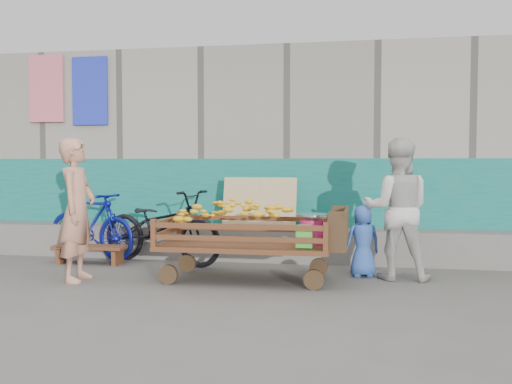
% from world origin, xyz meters
% --- Properties ---
extents(ground, '(80.00, 80.00, 0.00)m').
position_xyz_m(ground, '(0.00, 0.00, 0.00)').
color(ground, '#53524C').
rests_on(ground, ground).
extents(building_wall, '(12.00, 3.50, 3.00)m').
position_xyz_m(building_wall, '(-0.00, 4.05, 1.47)').
color(building_wall, gray).
rests_on(building_wall, ground).
extents(banana_cart, '(2.11, 0.97, 0.90)m').
position_xyz_m(banana_cart, '(0.32, 0.99, 0.61)').
color(banana_cart, '#542D17').
rests_on(banana_cart, ground).
extents(bench, '(0.97, 0.29, 0.24)m').
position_xyz_m(bench, '(-1.89, 1.66, 0.18)').
color(bench, '#542D17').
rests_on(bench, ground).
extents(vendor_man, '(0.44, 0.62, 1.62)m').
position_xyz_m(vendor_man, '(-1.52, 0.63, 0.81)').
color(vendor_man, tan).
rests_on(vendor_man, ground).
extents(woman, '(0.80, 0.63, 1.62)m').
position_xyz_m(woman, '(2.06, 1.38, 0.81)').
color(woman, beige).
rests_on(woman, ground).
extents(child, '(0.48, 0.39, 0.85)m').
position_xyz_m(child, '(1.67, 1.44, 0.42)').
color(child, '#2E54AC').
rests_on(child, ground).
extents(bicycle_dark, '(1.99, 1.20, 0.99)m').
position_xyz_m(bicycle_dark, '(-0.96, 1.85, 0.49)').
color(bicycle_dark, black).
rests_on(bicycle_dark, ground).
extents(bicycle_blue, '(1.66, 0.98, 0.96)m').
position_xyz_m(bicycle_blue, '(-2.07, 2.04, 0.48)').
color(bicycle_blue, navy).
rests_on(bicycle_blue, ground).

